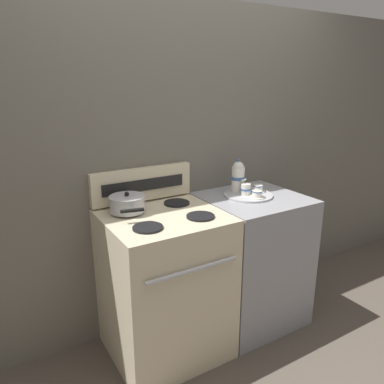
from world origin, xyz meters
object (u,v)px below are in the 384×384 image
object	(u,v)px
teacup_right	(258,189)
saucepan	(127,204)
serving_tray	(248,195)
stove	(165,285)
teacup_left	(257,194)
creamer_jug	(246,189)
teapot	(238,176)

from	to	relation	value
teacup_right	saucepan	bearing A→B (deg)	174.18
saucepan	serving_tray	xyz separation A→B (m)	(0.84, -0.10, -0.05)
stove	teacup_left	bearing A→B (deg)	-4.69
saucepan	teacup_left	size ratio (longest dim) A/B	2.89
teacup_right	creamer_jug	distance (m)	0.12
stove	creamer_jug	world-z (taller)	creamer_jug
teacup_right	serving_tray	bearing A→B (deg)	-174.62
saucepan	teapot	xyz separation A→B (m)	(0.82, -0.01, 0.06)
stove	teacup_right	world-z (taller)	teacup_right
stove	serving_tray	size ratio (longest dim) A/B	2.81
teacup_right	creamer_jug	bearing A→B (deg)	-176.64
teacup_left	teacup_right	distance (m)	0.14
serving_tray	teacup_left	world-z (taller)	teacup_left
stove	serving_tray	bearing A→B (deg)	3.22
serving_tray	teapot	world-z (taller)	teapot
teacup_left	creamer_jug	distance (m)	0.10
saucepan	creamer_jug	bearing A→B (deg)	-7.12
saucepan	serving_tray	bearing A→B (deg)	-7.06
teapot	teacup_left	bearing A→B (deg)	-85.02
saucepan	stove	bearing A→B (deg)	-40.07
serving_tray	creamer_jug	distance (m)	0.05
serving_tray	stove	bearing A→B (deg)	-176.78
serving_tray	teacup_left	xyz separation A→B (m)	(-0.00, -0.09, 0.03)
saucepan	teapot	distance (m)	0.82
teacup_left	creamer_jug	xyz separation A→B (m)	(-0.02, 0.09, 0.01)
serving_tray	teapot	bearing A→B (deg)	100.79
teapot	creamer_jug	distance (m)	0.11
saucepan	teacup_left	distance (m)	0.86
saucepan	serving_tray	world-z (taller)	saucepan
saucepan	serving_tray	size ratio (longest dim) A/B	0.89
teacup_left	saucepan	bearing A→B (deg)	166.79
serving_tray	teapot	xyz separation A→B (m)	(-0.02, 0.09, 0.11)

